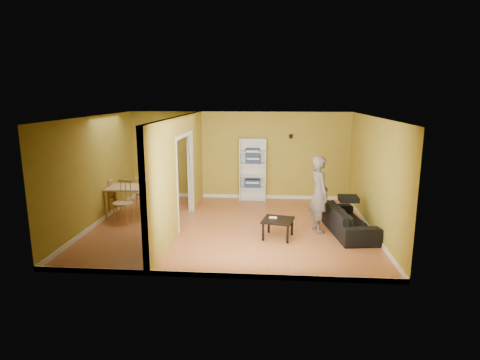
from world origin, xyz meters
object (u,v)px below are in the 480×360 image
object	(u,v)px
sofa	(348,216)
chair_left	(105,197)
bookshelf	(253,169)
person	(319,188)
coffee_table	(278,222)
chair_far	(143,192)
dining_table	(132,190)
chair_near	(123,202)

from	to	relation	value
sofa	chair_left	world-z (taller)	chair_left
bookshelf	person	bearing A→B (deg)	-59.48
chair_left	coffee_table	bearing A→B (deg)	65.02
chair_far	bookshelf	bearing A→B (deg)	-155.60
dining_table	chair_left	world-z (taller)	chair_left
person	chair_left	size ratio (longest dim) A/B	2.23
chair_near	chair_far	world-z (taller)	chair_near
coffee_table	chair_far	world-z (taller)	chair_far
person	coffee_table	distance (m)	1.25
sofa	person	xyz separation A→B (m)	(-0.68, 0.04, 0.65)
person	chair_left	world-z (taller)	person
coffee_table	chair_left	size ratio (longest dim) A/B	0.69
chair_left	chair_far	xyz separation A→B (m)	(0.84, 0.58, 0.00)
person	bookshelf	world-z (taller)	person
person	chair_far	size ratio (longest dim) A/B	2.23
sofa	person	bearing A→B (deg)	78.20
sofa	chair_far	size ratio (longest dim) A/B	2.17
bookshelf	coffee_table	world-z (taller)	bookshelf
coffee_table	person	bearing A→B (deg)	29.28
chair_left	chair_near	world-z (taller)	chair_near
dining_table	coffee_table	bearing A→B (deg)	-20.49
coffee_table	chair_left	world-z (taller)	chair_left
sofa	bookshelf	xyz separation A→B (m)	(-2.30, 2.80, 0.54)
chair_far	chair_near	bearing A→B (deg)	86.67
person	coffee_table	bearing A→B (deg)	102.20
sofa	bookshelf	bearing A→B (deg)	31.33
bookshelf	chair_far	size ratio (longest dim) A/B	1.98
person	chair_near	distance (m)	4.72
sofa	dining_table	distance (m)	5.42
coffee_table	bookshelf	bearing A→B (deg)	102.11
dining_table	chair_far	world-z (taller)	chair_far
bookshelf	chair_near	size ratio (longest dim) A/B	1.75
person	chair_near	xyz separation A→B (m)	(-4.69, 0.26, -0.51)
dining_table	chair_left	distance (m)	0.79
person	dining_table	xyz separation A→B (m)	(-4.66, 0.88, -0.34)
bookshelf	chair_near	xyz separation A→B (m)	(-3.06, -2.50, -0.39)
dining_table	bookshelf	bearing A→B (deg)	31.82
bookshelf	chair_left	size ratio (longest dim) A/B	1.98
person	bookshelf	xyz separation A→B (m)	(-1.63, 2.76, -0.11)
person	chair_far	bearing A→B (deg)	54.52
chair_near	coffee_table	bearing A→B (deg)	-4.33
person	chair_far	xyz separation A→B (m)	(-4.58, 1.52, -0.57)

